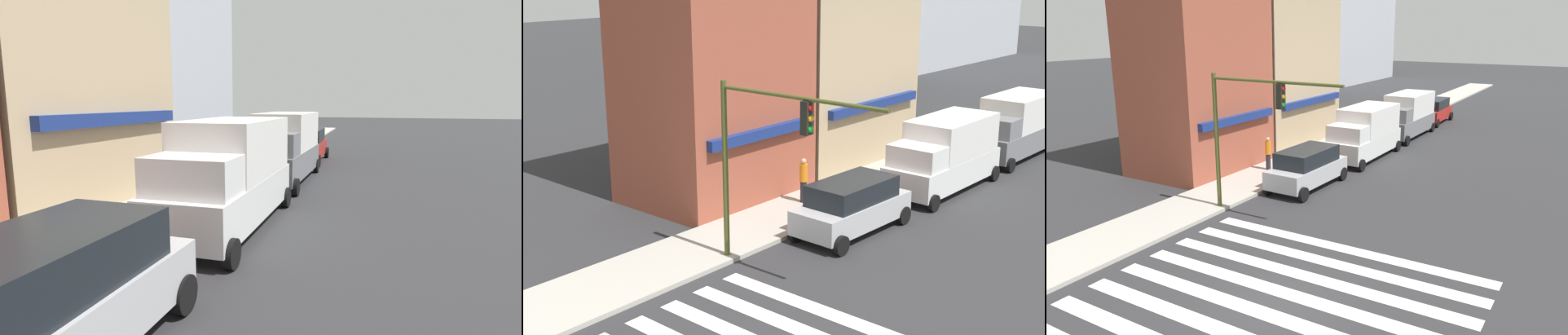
{
  "view_description": "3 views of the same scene",
  "coord_description": "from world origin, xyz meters",
  "views": [
    {
      "loc": [
        5.89,
        0.73,
        3.55
      ],
      "look_at": [
        19.77,
        4.7,
        1.2
      ],
      "focal_mm": 28.0,
      "sensor_mm": 36.0,
      "label": 1
    },
    {
      "loc": [
        -10.23,
        -9.07,
        9.2
      ],
      "look_at": [
        5.22,
        4.0,
        3.5
      ],
      "focal_mm": 50.0,
      "sensor_mm": 36.0,
      "label": 2
    },
    {
      "loc": [
        -10.64,
        -7.43,
        7.63
      ],
      "look_at": [
        9.75,
        4.7,
        1.0
      ],
      "focal_mm": 35.0,
      "sensor_mm": 36.0,
      "label": 3
    }
  ],
  "objects": [
    {
      "name": "ground_plane",
      "position": [
        0.0,
        0.0,
        0.0
      ],
      "size": [
        200.0,
        200.0,
        0.0
      ],
      "primitive_type": "plane",
      "color": "#2D2D30"
    },
    {
      "name": "storefront_row",
      "position": [
        13.9,
        11.5,
        6.66
      ],
      "size": [
        15.02,
        5.3,
        13.39
      ],
      "color": "#9E4C38",
      "rests_on": "ground_plane"
    },
    {
      "name": "box_truck_white",
      "position": [
        16.43,
        4.7,
        1.59
      ],
      "size": [
        6.21,
        2.42,
        3.04
      ],
      "rotation": [
        0.0,
        0.0,
        -0.01
      ],
      "color": "white",
      "rests_on": "ground_plane"
    },
    {
      "name": "suv_silver",
      "position": [
        9.75,
        4.7,
        1.03
      ],
      "size": [
        4.75,
        2.12,
        1.94
      ],
      "rotation": [
        0.0,
        0.0,
        -0.03
      ],
      "color": "#B7B7BC",
      "rests_on": "ground_plane"
    },
    {
      "name": "traffic_signal",
      "position": [
        5.22,
        4.9,
        4.07
      ],
      "size": [
        0.32,
        5.97,
        5.81
      ],
      "color": "#474C1E",
      "rests_on": "ground_plane"
    },
    {
      "name": "crosswalk_stripes",
      "position": [
        0.0,
        0.0,
        0.0
      ],
      "size": [
        9.14,
        10.8,
        0.01
      ],
      "color": "silver",
      "rests_on": "ground_plane"
    },
    {
      "name": "sidewalk_left",
      "position": [
        0.0,
        7.5,
        0.07
      ],
      "size": [
        120.0,
        3.0,
        0.15
      ],
      "color": "#B2ADA3",
      "rests_on": "ground_plane"
    },
    {
      "name": "suv_red",
      "position": [
        29.8,
        4.7,
        1.03
      ],
      "size": [
        4.75,
        2.12,
        1.94
      ],
      "rotation": [
        0.0,
        0.0,
        0.03
      ],
      "color": "#B21E19",
      "rests_on": "ground_plane"
    },
    {
      "name": "box_truck_grey",
      "position": [
        23.52,
        4.7,
        1.59
      ],
      "size": [
        6.24,
        2.42,
        3.04
      ],
      "rotation": [
        0.0,
        0.0,
        -0.02
      ],
      "color": "slate",
      "rests_on": "ground_plane"
    },
    {
      "name": "pedestrian_orange_vest",
      "position": [
        10.98,
        7.87,
        1.07
      ],
      "size": [
        0.32,
        0.32,
        1.77
      ],
      "rotation": [
        0.0,
        0.0,
        2.41
      ],
      "color": "#23232D",
      "rests_on": "sidewalk_left"
    }
  ]
}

